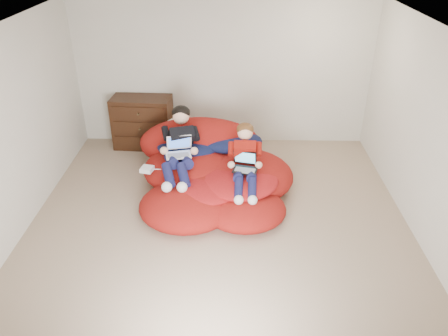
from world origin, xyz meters
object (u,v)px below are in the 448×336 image
older_boy (179,142)px  laptop_black (245,164)px  beanbag_pile (212,171)px  dresser (143,122)px  laptop_white (179,149)px  younger_boy (245,158)px

older_boy → laptop_black: (0.95, -0.40, -0.13)m
beanbag_pile → laptop_black: 0.66m
dresser → beanbag_pile: size_ratio=0.43×
beanbag_pile → laptop_white: size_ratio=5.98×
beanbag_pile → younger_boy: (0.47, -0.29, 0.38)m
younger_boy → laptop_black: younger_boy is taller
laptop_white → older_boy: bearing=90.0°
younger_boy → beanbag_pile: bearing=148.9°
dresser → laptop_black: (1.74, -1.69, 0.12)m
beanbag_pile → older_boy: 0.65m
beanbag_pile → laptop_black: bearing=-35.7°
dresser → laptop_black: dresser is taller
laptop_white → younger_boy: bearing=-13.7°
beanbag_pile → laptop_black: beanbag_pile is taller
older_boy → laptop_black: older_boy is taller
younger_boy → laptop_black: 0.09m
dresser → beanbag_pile: (1.26, -1.35, -0.19)m
beanbag_pile → older_boy: bearing=172.3°
laptop_black → younger_boy: bearing=90.0°
laptop_white → laptop_black: (0.95, -0.29, -0.08)m
younger_boy → laptop_white: (-0.95, 0.23, 0.00)m
older_boy → beanbag_pile: bearing=-7.7°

